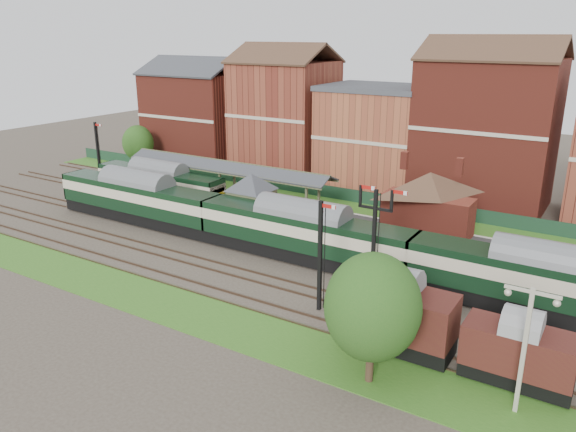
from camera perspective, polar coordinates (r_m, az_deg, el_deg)
The scene contains 20 objects.
ground at distance 50.37m, azimuth -2.99°, elevation -3.50°, with size 160.00×160.00×0.00m, color #473D33.
grass_back at distance 63.39m, azimuth 5.27°, elevation 1.09°, with size 90.00×4.50×0.06m, color #2D6619.
grass_front at distance 41.96m, azimuth -12.46°, elevation -8.55°, with size 90.00×5.00×0.06m, color #2D6619.
fence at distance 64.91m, azimuth 6.09°, elevation 2.14°, with size 90.00×0.12×1.50m, color #193823.
platform at distance 60.45m, azimuth -1.63°, elevation 0.77°, with size 55.00×3.40×1.00m, color #2D2D2D.
signal_box at distance 53.46m, azimuth -3.70°, elevation 1.41°, with size 5.40×5.40×6.00m.
brick_hut at distance 50.10m, azimuth 3.83°, elevation -2.18°, with size 3.20×2.64×2.94m.
station_building at distance 52.41m, azimuth 14.05°, elevation 1.41°, with size 8.10×8.10×5.90m.
canopy at distance 62.78m, azimuth -6.26°, elevation 5.19°, with size 26.00×3.89×4.08m.
semaphore_bracket at distance 41.21m, azimuth 8.78°, elevation -1.85°, with size 3.60×0.25×8.18m.
semaphore_platform_end at distance 74.74m, azimuth -18.73°, elevation 6.10°, with size 1.23×0.25×8.00m.
semaphore_siding at distance 38.39m, azimuth 3.30°, elevation -3.95°, with size 1.23×0.25×8.00m.
yard_lamp at distance 30.68m, azimuth 22.94°, elevation -11.87°, with size 2.60×0.22×7.00m.
town_backdrop at distance 69.82m, azimuth 8.68°, elevation 8.44°, with size 69.00×10.00×16.00m.
dmu_train at distance 47.17m, azimuth 1.47°, elevation -1.64°, with size 58.09×3.05×4.46m.
platform_railcar at distance 65.66m, azimuth -12.96°, elevation 3.37°, with size 17.14×2.70×3.95m.
goods_van_a at distance 35.11m, azimuth 11.05°, elevation -9.77°, with size 6.87×2.98×4.17m.
goods_van_b at distance 33.86m, azimuth 22.36°, elevation -12.66°, with size 5.85×2.53×3.55m.
tree_far at distance 30.71m, azimuth 8.59°, elevation -9.14°, with size 5.24×5.24×7.64m.
tree_back at distance 81.69m, azimuth -14.99°, elevation 7.17°, with size 4.32×4.32×6.32m.
Camera 1 is at (26.88, -38.31, 18.63)m, focal length 35.00 mm.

